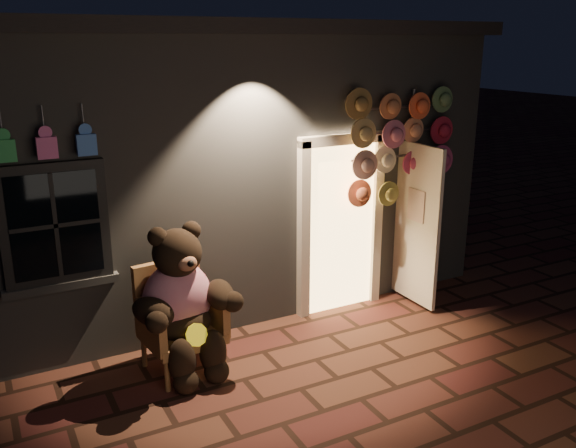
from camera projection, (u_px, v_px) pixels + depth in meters
ground at (301, 389)px, 5.90m from camera, size 60.00×60.00×0.00m
shop_building at (167, 149)px, 8.77m from camera, size 7.30×5.95×3.51m
wicker_armchair at (178, 317)px, 6.17m from camera, size 0.83×0.76×1.09m
teddy_bear at (182, 303)px, 5.99m from camera, size 1.13×0.93×1.56m
hat_rack at (399, 143)px, 7.30m from camera, size 1.52×0.22×2.69m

